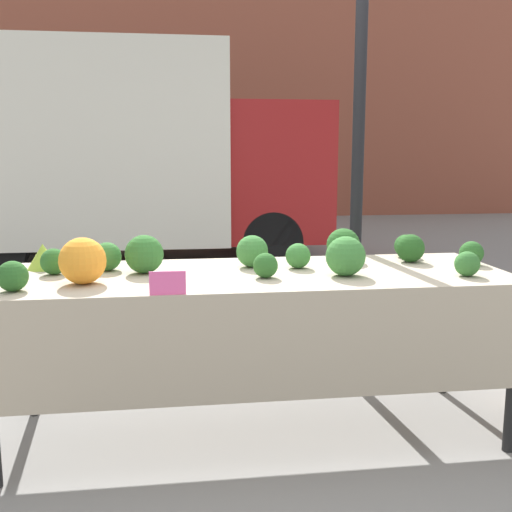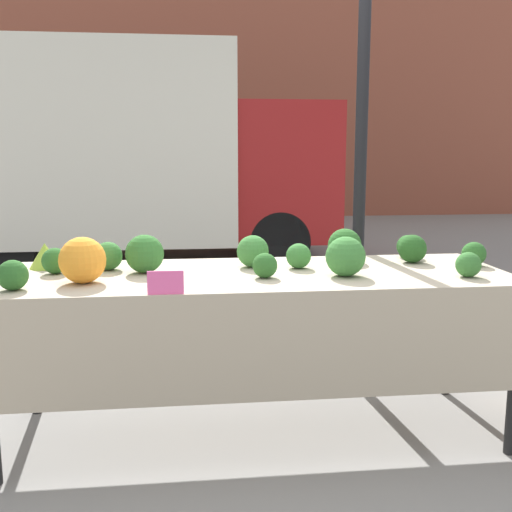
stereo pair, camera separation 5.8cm
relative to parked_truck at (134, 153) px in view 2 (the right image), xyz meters
name	(u,v)px [view 2 (the right image)]	position (x,y,z in m)	size (l,w,h in m)	color
ground_plane	(256,431)	(0.97, -4.87, -1.36)	(40.00, 40.00, 0.00)	gray
building_facade	(200,70)	(0.97, 5.30, 1.68)	(16.00, 0.60, 6.09)	brown
tent_pole	(360,180)	(1.64, -4.27, -0.15)	(0.07, 0.07, 2.43)	black
parked_truck	(134,153)	(0.00, 0.00, 0.00)	(4.53, 2.16, 2.57)	silver
market_table	(258,295)	(0.97, -4.93, -0.65)	(2.39, 0.82, 0.81)	tan
orange_cauliflower	(82,260)	(0.19, -5.01, -0.45)	(0.20, 0.20, 0.20)	orange
romanesco_head	(45,256)	(-0.05, -4.64, -0.49)	(0.16, 0.16, 0.12)	#93B238
broccoli_head_0	(468,265)	(1.92, -5.08, -0.50)	(0.12, 0.12, 0.12)	#336B2D
broccoli_head_1	(408,246)	(1.83, -4.55, -0.49)	(0.12, 0.12, 0.12)	#285B23
broccoli_head_2	(108,256)	(0.26, -4.72, -0.48)	(0.14, 0.14, 0.14)	#336B2D
broccoli_head_3	(299,256)	(1.19, -4.79, -0.49)	(0.12, 0.12, 0.12)	#387533
broccoli_head_4	(412,249)	(1.80, -4.70, -0.48)	(0.15, 0.15, 0.15)	#23511E
broccoli_head_5	(253,251)	(0.97, -4.73, -0.47)	(0.16, 0.16, 0.16)	#387533
broccoli_head_6	(345,245)	(1.46, -4.63, -0.47)	(0.17, 0.17, 0.17)	#285B23
broccoli_head_7	(145,254)	(0.44, -4.81, -0.46)	(0.18, 0.18, 0.18)	#2D6628
broccoli_head_8	(55,261)	(0.03, -4.79, -0.49)	(0.12, 0.12, 0.12)	#285B23
broccoli_head_9	(346,256)	(1.37, -5.00, -0.46)	(0.18, 0.18, 0.18)	#387533
broccoli_head_10	(474,254)	(2.08, -4.82, -0.49)	(0.12, 0.12, 0.12)	#285B23
broccoli_head_11	(265,265)	(0.99, -4.99, -0.50)	(0.11, 0.11, 0.11)	#285B23
broccoli_head_12	(13,275)	(-0.07, -5.12, -0.49)	(0.13, 0.13, 0.13)	#285B23
price_sign	(166,283)	(0.56, -5.26, -0.50)	(0.15, 0.01, 0.10)	#F45B9E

